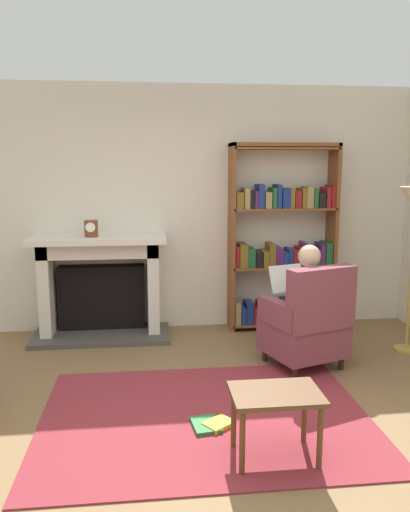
% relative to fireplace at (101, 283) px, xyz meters
% --- Properties ---
extents(ground, '(14.00, 14.00, 0.00)m').
position_rel_fireplace_xyz_m(ground, '(0.91, -2.30, -0.58)').
color(ground, brown).
extents(back_wall, '(5.60, 0.10, 2.70)m').
position_rel_fireplace_xyz_m(back_wall, '(0.91, 0.25, 0.77)').
color(back_wall, silver).
rests_on(back_wall, ground).
extents(area_rug, '(2.40, 1.80, 0.01)m').
position_rel_fireplace_xyz_m(area_rug, '(0.91, -2.00, -0.58)').
color(area_rug, maroon).
rests_on(area_rug, ground).
extents(fireplace, '(1.45, 0.64, 1.10)m').
position_rel_fireplace_xyz_m(fireplace, '(0.00, 0.00, 0.00)').
color(fireplace, '#4C4742').
rests_on(fireplace, ground).
extents(mantel_clock, '(0.14, 0.14, 0.17)m').
position_rel_fireplace_xyz_m(mantel_clock, '(-0.07, -0.10, 0.60)').
color(mantel_clock, brown).
rests_on(mantel_clock, fireplace).
extents(bookshelf, '(1.19, 0.32, 2.07)m').
position_rel_fireplace_xyz_m(bookshelf, '(2.00, 0.03, 0.39)').
color(bookshelf, brown).
rests_on(bookshelf, ground).
extents(armchair_reading, '(0.81, 0.80, 0.97)m').
position_rel_fireplace_xyz_m(armchair_reading, '(1.94, -1.16, -0.16)').
color(armchair_reading, '#331E14').
rests_on(armchair_reading, ground).
extents(seated_reader, '(0.48, 0.59, 1.14)m').
position_rel_fireplace_xyz_m(seated_reader, '(1.90, -1.05, 0.04)').
color(seated_reader, silver).
rests_on(seated_reader, ground).
extents(side_table, '(0.56, 0.39, 0.45)m').
position_rel_fireplace_xyz_m(side_table, '(1.29, -2.57, -0.20)').
color(side_table, brown).
rests_on(side_table, ground).
extents(scattered_books, '(0.32, 0.27, 0.03)m').
position_rel_fireplace_xyz_m(scattered_books, '(0.94, -2.15, -0.55)').
color(scattered_books, '#267233').
rests_on(scattered_books, area_rug).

